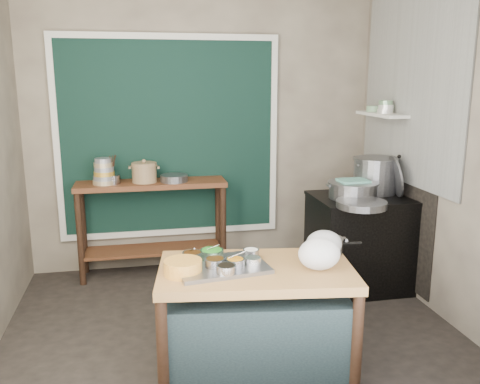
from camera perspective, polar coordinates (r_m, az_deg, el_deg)
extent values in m
cube|color=#2B2521|center=(4.20, -1.08, -15.00)|extent=(3.50, 3.00, 0.02)
cube|color=gray|center=(5.24, -4.15, 6.75)|extent=(3.50, 0.02, 2.80)
cube|color=gray|center=(4.42, 21.98, 4.75)|extent=(0.02, 3.00, 2.80)
cube|color=black|center=(5.17, -7.96, 6.03)|extent=(2.10, 0.02, 1.90)
cube|color=#B2B2AA|center=(4.84, 18.58, 10.99)|extent=(0.02, 1.70, 1.70)
cube|color=black|center=(5.09, 17.16, -1.99)|extent=(0.01, 1.30, 1.30)
cube|color=beige|center=(5.07, 15.65, 8.39)|extent=(0.22, 0.70, 0.03)
cube|color=olive|center=(3.46, 1.77, -14.26)|extent=(1.34, 0.88, 0.75)
cube|color=brown|center=(5.15, -9.75, -4.01)|extent=(1.45, 0.40, 0.95)
cube|color=black|center=(4.90, 13.48, -5.66)|extent=(0.90, 0.68, 0.85)
cube|color=black|center=(4.79, 13.75, -0.65)|extent=(0.92, 0.69, 0.03)
cube|color=gray|center=(3.29, -2.17, -8.33)|extent=(0.62, 0.48, 0.03)
cylinder|color=silver|center=(3.28, 1.45, -7.73)|extent=(0.10, 0.10, 0.05)
cylinder|color=gray|center=(3.23, -5.67, -8.04)|extent=(0.14, 0.14, 0.05)
cylinder|color=gray|center=(3.24, -0.56, -7.93)|extent=(0.12, 0.12, 0.05)
cylinder|color=gray|center=(3.36, -5.38, -7.18)|extent=(0.13, 0.13, 0.05)
cylinder|color=gray|center=(3.14, -1.56, -8.63)|extent=(0.12, 0.12, 0.05)
cylinder|color=gray|center=(3.37, -3.17, -6.98)|extent=(0.15, 0.15, 0.06)
cylinder|color=gray|center=(3.41, 1.25, -6.84)|extent=(0.11, 0.11, 0.05)
cylinder|color=gray|center=(3.24, -2.82, -7.90)|extent=(0.13, 0.13, 0.05)
cylinder|color=gold|center=(3.20, -6.42, -8.40)|extent=(0.25, 0.25, 0.09)
ellipsoid|color=white|center=(3.28, 8.89, -6.88)|extent=(0.34, 0.31, 0.20)
ellipsoid|color=white|center=(3.50, 9.40, -5.76)|extent=(0.31, 0.29, 0.19)
cylinder|color=tan|center=(5.01, -15.02, 1.11)|extent=(0.22, 0.22, 0.04)
cylinder|color=gray|center=(5.00, -15.05, 1.57)|extent=(0.21, 0.21, 0.04)
cylinder|color=gold|center=(4.99, -15.07, 2.04)|extent=(0.19, 0.19, 0.04)
cylinder|color=gray|center=(4.99, -15.10, 2.51)|extent=(0.18, 0.18, 0.04)
cylinder|color=tan|center=(4.98, -15.13, 2.98)|extent=(0.18, 0.18, 0.04)
cylinder|color=gray|center=(4.97, -15.16, 3.45)|extent=(0.16, 0.16, 0.04)
cylinder|color=gray|center=(5.00, -14.08, 1.39)|extent=(0.17, 0.17, 0.09)
cylinder|color=gray|center=(4.99, -7.41, 1.55)|extent=(0.27, 0.27, 0.07)
cylinder|color=gray|center=(4.82, 17.09, 1.72)|extent=(0.18, 0.40, 0.38)
cube|color=#6BAF9C|center=(4.66, 12.61, 1.25)|extent=(0.26, 0.20, 0.02)
cylinder|color=gray|center=(4.37, 13.48, -1.34)|extent=(0.56, 0.56, 0.06)
cylinder|color=silver|center=(5.00, 16.03, 8.72)|extent=(0.15, 0.15, 0.04)
cylinder|color=silver|center=(5.00, 16.06, 9.17)|extent=(0.14, 0.14, 0.04)
cylinder|color=gray|center=(5.00, 16.09, 9.63)|extent=(0.13, 0.13, 0.04)
cylinder|color=gray|center=(5.21, 14.84, 9.01)|extent=(0.20, 0.20, 0.05)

